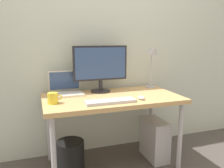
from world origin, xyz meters
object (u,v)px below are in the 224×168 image
object	(u,v)px
coffee_mug	(53,98)
wastebasket	(71,156)
keyboard	(110,101)
mouse	(141,98)
laptop	(66,88)
computer_tower	(154,139)
monitor	(100,66)
desk_lamp	(153,56)
desk	(112,103)

from	to	relation	value
coffee_mug	wastebasket	xyz separation A→B (m)	(0.14, 0.10, -0.61)
keyboard	mouse	size ratio (longest dim) A/B	4.89
laptop	wastebasket	bearing A→B (deg)	-91.63
mouse	wastebasket	size ratio (longest dim) A/B	0.30
mouse	computer_tower	xyz separation A→B (m)	(0.25, 0.18, -0.52)
mouse	coffee_mug	xyz separation A→B (m)	(-0.77, 0.12, 0.03)
monitor	keyboard	world-z (taller)	monitor
desk_lamp	mouse	size ratio (longest dim) A/B	5.48
laptop	coffee_mug	world-z (taller)	laptop
monitor	coffee_mug	xyz separation A→B (m)	(-0.51, -0.30, -0.22)
monitor	computer_tower	world-z (taller)	monitor
wastebasket	monitor	bearing A→B (deg)	29.41
monitor	coffee_mug	bearing A→B (deg)	-149.30
keyboard	laptop	bearing A→B (deg)	125.74
monitor	computer_tower	size ratio (longest dim) A/B	1.34
desk	mouse	bearing A→B (deg)	-42.78
monitor	mouse	size ratio (longest dim) A/B	6.24
desk_lamp	wastebasket	world-z (taller)	desk_lamp
desk	keyboard	bearing A→B (deg)	-112.22
desk	laptop	bearing A→B (deg)	150.02
desk_lamp	mouse	world-z (taller)	desk_lamp
keyboard	mouse	xyz separation A→B (m)	(0.30, 0.01, 0.01)
desk	keyboard	xyz separation A→B (m)	(-0.09, -0.21, 0.08)
monitor	wastebasket	bearing A→B (deg)	-150.59
wastebasket	desk_lamp	bearing A→B (deg)	12.09
monitor	laptop	world-z (taller)	monitor
laptop	monitor	bearing A→B (deg)	-2.58
laptop	computer_tower	xyz separation A→B (m)	(0.87, -0.26, -0.56)
desk_lamp	wastebasket	size ratio (longest dim) A/B	1.64
laptop	wastebasket	world-z (taller)	laptop
laptop	keyboard	size ratio (longest dim) A/B	0.73
desk	computer_tower	bearing A→B (deg)	-2.52
monitor	coffee_mug	size ratio (longest dim) A/B	4.57
mouse	wastebasket	bearing A→B (deg)	161.33
desk	computer_tower	xyz separation A→B (m)	(0.47, -0.02, -0.43)
monitor	desk	bearing A→B (deg)	-77.09
keyboard	desk_lamp	bearing A→B (deg)	34.22
monitor	keyboard	bearing A→B (deg)	-94.80
keyboard	computer_tower	bearing A→B (deg)	19.00
desk_lamp	mouse	distance (m)	0.63
desk_lamp	wastebasket	bearing A→B (deg)	-167.91
laptop	desk	bearing A→B (deg)	-29.98
laptop	mouse	xyz separation A→B (m)	(0.62, -0.43, -0.04)
laptop	keyboard	xyz separation A→B (m)	(0.32, -0.45, -0.05)
mouse	wastebasket	world-z (taller)	mouse
laptop	desk_lamp	size ratio (longest dim) A/B	0.65
keyboard	wastebasket	size ratio (longest dim) A/B	1.47
desk	desk_lamp	xyz separation A→B (m)	(0.55, 0.22, 0.42)
mouse	keyboard	bearing A→B (deg)	-177.51
coffee_mug	computer_tower	size ratio (longest dim) A/B	0.29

